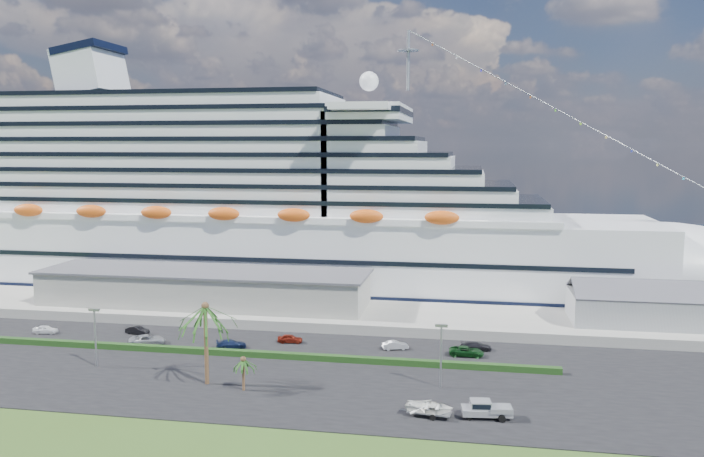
% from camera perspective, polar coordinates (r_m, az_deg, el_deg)
% --- Properties ---
extents(ground, '(420.00, 420.00, 0.00)m').
position_cam_1_polar(ground, '(86.71, -6.64, -14.03)').
color(ground, '#364E1A').
rests_on(ground, ground).
extents(asphalt_lot, '(140.00, 38.00, 0.12)m').
position_cam_1_polar(asphalt_lot, '(96.64, -4.73, -11.74)').
color(asphalt_lot, black).
rests_on(asphalt_lot, ground).
extents(wharf, '(240.00, 20.00, 1.80)m').
position_cam_1_polar(wharf, '(123.53, -1.26, -7.15)').
color(wharf, gray).
rests_on(wharf, ground).
extents(water, '(420.00, 160.00, 0.02)m').
position_cam_1_polar(water, '(211.08, 3.56, -1.51)').
color(water, black).
rests_on(water, ground).
extents(cruise_ship, '(191.00, 38.00, 54.00)m').
position_cam_1_polar(cruise_ship, '(149.19, -7.58, 1.38)').
color(cruise_ship, silver).
rests_on(cruise_ship, ground).
extents(terminal_building, '(61.00, 15.00, 6.30)m').
position_cam_1_polar(terminal_building, '(129.77, -12.19, -4.76)').
color(terminal_building, gray).
rests_on(terminal_building, wharf).
extents(port_shed, '(24.00, 12.31, 7.37)m').
position_cam_1_polar(port_shed, '(123.69, 23.21, -6.04)').
color(port_shed, gray).
rests_on(port_shed, wharf).
extents(hedge, '(88.00, 1.10, 0.90)m').
position_cam_1_polar(hedge, '(103.26, -8.37, -10.26)').
color(hedge, black).
rests_on(hedge, asphalt_lot).
extents(lamp_post_left, '(1.60, 0.35, 8.27)m').
position_cam_1_polar(lamp_post_left, '(103.11, -20.57, -7.90)').
color(lamp_post_left, gray).
rests_on(lamp_post_left, asphalt_lot).
extents(lamp_post_right, '(1.60, 0.35, 8.27)m').
position_cam_1_polar(lamp_post_right, '(89.28, 7.42, -9.80)').
color(lamp_post_right, gray).
rests_on(lamp_post_right, asphalt_lot).
extents(palm_tall, '(8.82, 8.82, 11.13)m').
position_cam_1_polar(palm_tall, '(90.80, -12.09, -7.09)').
color(palm_tall, '#47301E').
rests_on(palm_tall, ground).
extents(palm_short, '(3.53, 3.53, 4.56)m').
position_cam_1_polar(palm_short, '(89.07, -9.03, -11.00)').
color(palm_short, '#47301E').
rests_on(palm_short, ground).
extents(parked_car_0, '(4.10, 2.05, 1.34)m').
position_cam_1_polar(parked_car_0, '(124.86, -24.12, -7.67)').
color(parked_car_0, white).
rests_on(parked_car_0, asphalt_lot).
extents(parked_car_1, '(4.11, 1.99, 1.30)m').
position_cam_1_polar(parked_car_1, '(119.15, -17.41, -8.07)').
color(parked_car_1, black).
rests_on(parked_car_1, asphalt_lot).
extents(parked_car_2, '(6.07, 4.52, 1.53)m').
position_cam_1_polar(parked_car_2, '(112.59, -16.66, -8.86)').
color(parked_car_2, '#9A9DA3').
rests_on(parked_car_2, asphalt_lot).
extents(parked_car_3, '(4.87, 3.52, 1.31)m').
position_cam_1_polar(parked_car_3, '(107.80, -10.00, -9.43)').
color(parked_car_3, '#111C3D').
rests_on(parked_car_3, asphalt_lot).
extents(parked_car_4, '(4.05, 1.91, 1.34)m').
position_cam_1_polar(parked_car_4, '(109.46, -5.17, -9.10)').
color(parked_car_4, maroon).
rests_on(parked_car_4, asphalt_lot).
extents(parked_car_5, '(4.17, 2.58, 1.30)m').
position_cam_1_polar(parked_car_5, '(105.83, 3.61, -9.66)').
color(parked_car_5, '#AAABB1').
rests_on(parked_car_5, asphalt_lot).
extents(parked_car_6, '(5.12, 2.37, 1.42)m').
position_cam_1_polar(parked_car_6, '(103.84, 9.49, -10.03)').
color(parked_car_6, '#0D3512').
rests_on(parked_car_6, asphalt_lot).
extents(parked_car_7, '(4.89, 2.61, 1.35)m').
position_cam_1_polar(parked_car_7, '(106.79, 10.25, -9.59)').
color(parked_car_7, black).
rests_on(parked_car_7, asphalt_lot).
extents(pickup_truck, '(5.88, 2.74, 2.00)m').
position_cam_1_polar(pickup_truck, '(81.95, 11.07, -14.48)').
color(pickup_truck, black).
rests_on(pickup_truck, asphalt_lot).
extents(boat_trailer, '(6.39, 4.58, 1.78)m').
position_cam_1_polar(boat_trailer, '(81.24, 6.46, -14.52)').
color(boat_trailer, gray).
rests_on(boat_trailer, asphalt_lot).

